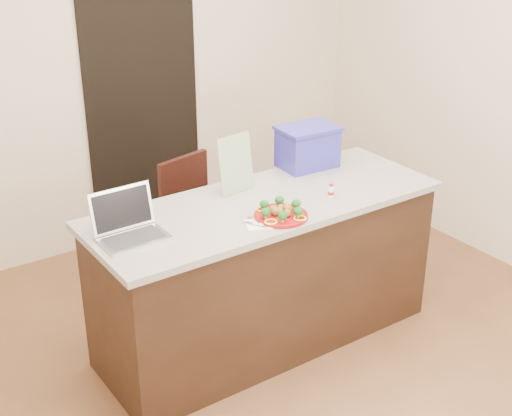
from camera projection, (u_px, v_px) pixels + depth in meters
ground at (289, 357)px, 4.21m from camera, size 4.00×4.00×0.00m
room_shell at (296, 89)px, 3.53m from camera, size 4.00×4.00×4.00m
doorway at (143, 110)px, 5.32m from camera, size 0.90×0.02×2.00m
island at (265, 272)px, 4.20m from camera, size 2.06×0.76×0.92m
plate at (281, 215)px, 3.81m from camera, size 0.29×0.29×0.02m
meatballs at (281, 210)px, 3.80m from camera, size 0.12×0.11×0.04m
broccoli at (281, 208)px, 3.79m from camera, size 0.25×0.23×0.04m
pepper_rings at (281, 214)px, 3.81m from camera, size 0.27×0.27×0.01m
napkin at (258, 224)px, 3.73m from camera, size 0.17×0.17×0.01m
fork at (255, 224)px, 3.72m from camera, size 0.06×0.13×0.00m
knife at (265, 223)px, 3.73m from camera, size 0.07×0.19×0.01m
yogurt_bottle at (331, 192)px, 4.05m from camera, size 0.04×0.04×0.08m
laptop at (128, 224)px, 3.59m from camera, size 0.34×0.27×0.24m
leaflet at (236, 164)px, 4.06m from camera, size 0.24×0.09×0.34m
blue_box at (308, 146)px, 4.44m from camera, size 0.38×0.28×0.26m
chair at (192, 217)px, 4.75m from camera, size 0.49×0.49×0.92m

